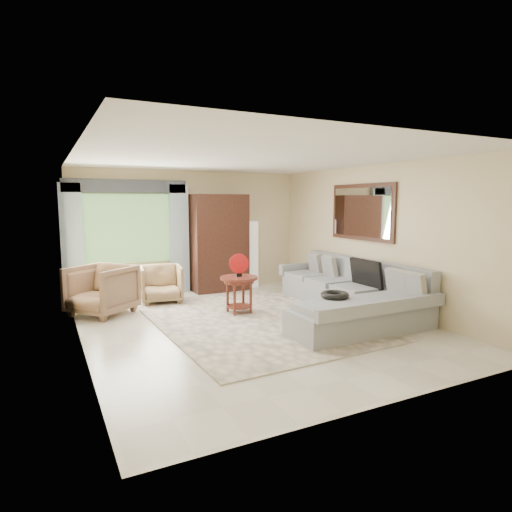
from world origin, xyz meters
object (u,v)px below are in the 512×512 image
coffee_table (239,294)px  armoire (219,243)px  armchair_left (101,290)px  armchair_right (161,284)px  tv_screen (366,273)px  floor_lamp (251,254)px  sectional_sofa (349,298)px  potted_plant (73,292)px

coffee_table → armoire: bearing=77.5°
armchair_left → armchair_right: size_ratio=1.20×
coffee_table → armchair_right: (-0.99, 1.47, 0.02)m
armchair_left → tv_screen: bearing=25.0°
armoire → floor_lamp: armoire is taller
armoire → sectional_sofa: bearing=-66.9°
potted_plant → armoire: size_ratio=0.23×
tv_screen → floor_lamp: size_ratio=0.49×
floor_lamp → coffee_table: bearing=-121.1°
armchair_left → armoire: 2.84m
sectional_sofa → floor_lamp: floor_lamp is taller
tv_screen → armchair_right: (-2.93, 2.49, -0.36)m
sectional_sofa → armoire: 3.24m
armoire → armchair_left: bearing=-159.2°
tv_screen → floor_lamp: floor_lamp is taller
tv_screen → floor_lamp: 3.16m
potted_plant → armoire: 3.10m
tv_screen → coffee_table: (-1.94, 1.02, -0.38)m
tv_screen → armchair_right: bearing=139.7°
armchair_right → armoire: armoire is taller
coffee_table → potted_plant: coffee_table is taller
armoire → tv_screen: bearing=-63.6°
tv_screen → armoire: 3.39m
tv_screen → armoire: (-1.50, 3.02, 0.33)m
tv_screen → armoire: bearing=116.4°
tv_screen → potted_plant: 5.43m
armoire → floor_lamp: size_ratio=1.40×
armchair_left → sectional_sofa: bearing=24.8°
coffee_table → potted_plant: 3.24m
sectional_sofa → potted_plant: bearing=145.6°
sectional_sofa → tv_screen: bearing=-24.2°
potted_plant → floor_lamp: size_ratio=0.32×
potted_plant → armoire: armoire is taller
sectional_sofa → tv_screen: tv_screen is taller
coffee_table → floor_lamp: (1.24, 2.06, 0.41)m
tv_screen → armoire: armoire is taller
sectional_sofa → armchair_left: sectional_sofa is taller
tv_screen → potted_plant: size_ratio=1.54×
tv_screen → armchair_right: tv_screen is taller
armchair_right → armoire: (1.43, 0.53, 0.69)m
coffee_table → floor_lamp: size_ratio=0.44×
floor_lamp → armchair_right: bearing=-165.2°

